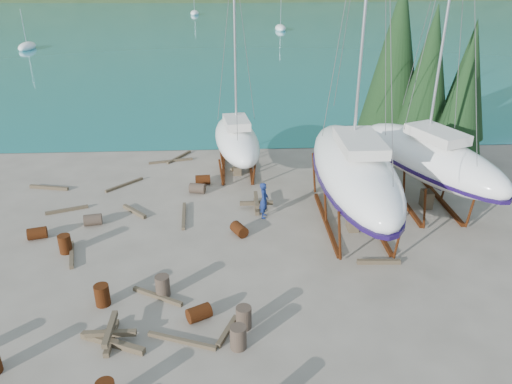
{
  "coord_description": "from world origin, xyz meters",
  "views": [
    {
      "loc": [
        0.22,
        -18.4,
        12.29
      ],
      "look_at": [
        1.33,
        3.0,
        2.26
      ],
      "focal_mm": 35.0,
      "sensor_mm": 36.0,
      "label": 1
    }
  ],
  "objects_px": {
    "large_sailboat_near": "(354,170)",
    "small_sailboat_shore": "(237,140)",
    "worker": "(264,200)",
    "large_sailboat_far": "(429,157)"
  },
  "relations": [
    {
      "from": "large_sailboat_near",
      "to": "small_sailboat_shore",
      "type": "bearing_deg",
      "value": 127.46
    },
    {
      "from": "small_sailboat_shore",
      "to": "large_sailboat_near",
      "type": "bearing_deg",
      "value": -59.96
    },
    {
      "from": "large_sailboat_near",
      "to": "worker",
      "type": "bearing_deg",
      "value": 166.95
    },
    {
      "from": "worker",
      "to": "large_sailboat_near",
      "type": "bearing_deg",
      "value": -92.68
    },
    {
      "from": "large_sailboat_near",
      "to": "large_sailboat_far",
      "type": "height_order",
      "value": "large_sailboat_near"
    },
    {
      "from": "large_sailboat_far",
      "to": "small_sailboat_shore",
      "type": "xyz_separation_m",
      "value": [
        -10.2,
        5.07,
        -0.59
      ]
    },
    {
      "from": "large_sailboat_near",
      "to": "large_sailboat_far",
      "type": "xyz_separation_m",
      "value": [
        4.59,
        2.2,
        -0.29
      ]
    },
    {
      "from": "large_sailboat_far",
      "to": "large_sailboat_near",
      "type": "bearing_deg",
      "value": -176.82
    },
    {
      "from": "large_sailboat_far",
      "to": "small_sailboat_shore",
      "type": "bearing_deg",
      "value": 131.14
    },
    {
      "from": "small_sailboat_shore",
      "to": "worker",
      "type": "bearing_deg",
      "value": -86.03
    }
  ]
}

